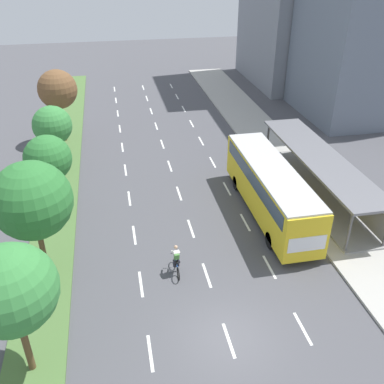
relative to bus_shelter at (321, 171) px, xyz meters
The scene contains 15 objects.
ground_plane 14.69m from the bus_shelter, 130.86° to the right, with size 140.00×140.00×0.00m, color #4C4C51.
median_strip 20.05m from the bus_shelter, 153.27° to the left, with size 2.60×52.00×0.12m, color #4C7038.
sidewalk_right 9.16m from the bus_shelter, 91.79° to the left, with size 4.50×52.00×0.15m, color #ADAAA3.
lane_divider_left 14.64m from the bus_shelter, 153.79° to the left, with size 0.14×45.87×0.01m.
lane_divider_center 11.64m from the bus_shelter, 146.06° to the left, with size 0.14×45.87×0.01m.
lane_divider_right 9.00m from the bus_shelter, 133.23° to the left, with size 0.14×45.87×0.01m.
bus_shelter is the anchor object (origin of this frame).
bus 4.58m from the bus_shelter, 159.38° to the right, with size 2.54×11.29×3.37m.
cyclist 12.74m from the bus_shelter, 150.68° to the right, with size 0.46×1.82×1.71m.
median_tree_nearest 21.15m from the bus_shelter, 148.35° to the right, with size 3.49×3.49×6.02m.
median_tree_second 18.71m from the bus_shelter, 164.36° to the right, with size 3.91×3.91×6.41m.
median_tree_third 17.89m from the bus_shelter, behind, with size 2.90×2.90×5.29m.
median_tree_fourth 19.43m from the bus_shelter, 158.58° to the left, with size 2.86×2.86×5.13m.
median_tree_fifth 22.37m from the bus_shelter, 143.87° to the left, with size 3.28×3.28×6.24m.
building_near_right 19.87m from the bus_shelter, 54.22° to the left, with size 10.33×11.11×18.32m, color slate.
Camera 1 is at (-4.13, -12.58, 15.19)m, focal length 39.84 mm.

